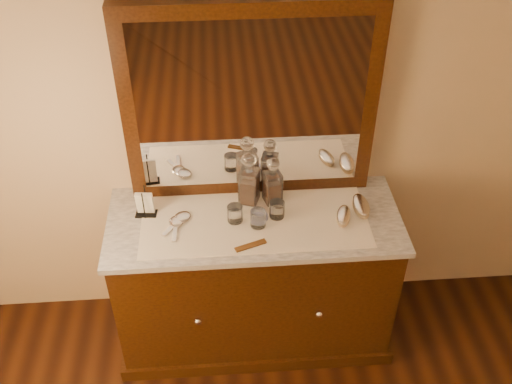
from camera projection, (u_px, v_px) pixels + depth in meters
dresser_cabinet at (255, 280)px, 3.14m from camera, size 1.40×0.55×0.82m
dresser_plinth at (255, 324)px, 3.37m from camera, size 1.46×0.59×0.08m
knob_left at (198, 321)px, 2.88m from camera, size 0.04×0.04×0.04m
knob_right at (319, 314)px, 2.91m from camera, size 0.04×0.04×0.04m
marble_top at (254, 221)px, 2.87m from camera, size 1.44×0.59×0.03m
mirror_frame at (250, 104)px, 2.74m from camera, size 1.20×0.08×1.00m
mirror_glass at (251, 108)px, 2.71m from camera, size 1.06×0.01×0.86m
lace_runner at (255, 221)px, 2.85m from camera, size 1.10×0.45×0.00m
pin_dish at (260, 217)px, 2.86m from camera, size 0.10×0.10×0.01m
comb at (251, 245)px, 2.71m from camera, size 0.15×0.08×0.01m
napkin_rack at (145, 205)px, 2.85m from camera, size 0.11×0.07×0.16m
decanter_left at (249, 183)px, 2.90m from camera, size 0.11×0.11×0.29m
decanter_right at (273, 185)px, 2.90m from camera, size 0.10×0.10×0.26m
brush_near at (343, 216)px, 2.85m from camera, size 0.10×0.16×0.04m
brush_far at (361, 206)px, 2.90m from camera, size 0.08×0.17×0.05m
hand_mirror_outer at (176, 224)px, 2.82m from camera, size 0.08×0.18×0.02m
hand_mirror_inner at (180, 219)px, 2.85m from camera, size 0.16×0.19×0.02m
tumblers at (257, 214)px, 2.82m from camera, size 0.28×0.13×0.09m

